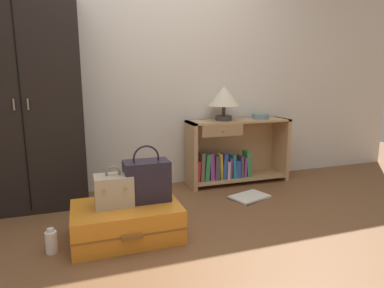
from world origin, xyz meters
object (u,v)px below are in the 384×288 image
(table_lamp, at_px, (224,97))
(bottle, at_px, (51,242))
(bookshelf, at_px, (233,153))
(open_book_on_floor, at_px, (250,197))
(suitcase_large, at_px, (127,221))
(handbag, at_px, (147,180))
(wardrobe, at_px, (25,102))
(bowl, at_px, (260,116))
(train_case, at_px, (114,190))

(table_lamp, height_order, bottle, table_lamp)
(bookshelf, distance_m, open_book_on_floor, 0.61)
(suitcase_large, xyz_separation_m, open_book_on_floor, (1.23, 0.44, -0.11))
(bookshelf, distance_m, suitcase_large, 1.62)
(handbag, distance_m, open_book_on_floor, 1.20)
(wardrobe, distance_m, table_lamp, 1.88)
(wardrobe, distance_m, bookshelf, 2.09)
(suitcase_large, bearing_deg, bowl, 30.30)
(suitcase_large, relative_size, open_book_on_floor, 1.73)
(train_case, height_order, open_book_on_floor, train_case)
(wardrobe, bearing_deg, handbag, -43.81)
(suitcase_large, bearing_deg, table_lamp, 38.69)
(bookshelf, height_order, open_book_on_floor, bookshelf)
(handbag, bearing_deg, wardrobe, 136.19)
(open_book_on_floor, bearing_deg, bottle, -164.07)
(bookshelf, bearing_deg, bowl, -0.26)
(table_lamp, bearing_deg, train_case, -143.81)
(wardrobe, bearing_deg, table_lamp, 1.83)
(bookshelf, height_order, suitcase_large, bookshelf)
(bookshelf, relative_size, bottle, 6.60)
(bowl, height_order, handbag, bowl)
(bottle, bearing_deg, open_book_on_floor, 15.93)
(bookshelf, xyz_separation_m, train_case, (-1.38, -0.92, 0.03))
(suitcase_large, height_order, handbag, handbag)
(handbag, bearing_deg, suitcase_large, -163.63)
(table_lamp, relative_size, bottle, 2.13)
(train_case, bearing_deg, bookshelf, 33.88)
(bowl, relative_size, train_case, 0.62)
(train_case, height_order, handbag, handbag)
(bowl, relative_size, suitcase_large, 0.24)
(table_lamp, height_order, train_case, table_lamp)
(wardrobe, xyz_separation_m, bowl, (2.32, 0.07, -0.21))
(bookshelf, xyz_separation_m, bottle, (-1.80, -1.01, -0.25))
(bowl, bearing_deg, open_book_on_floor, -127.03)
(wardrobe, bearing_deg, open_book_on_floor, -12.88)
(handbag, bearing_deg, bookshelf, 38.43)
(wardrobe, relative_size, suitcase_large, 2.45)
(bookshelf, bearing_deg, wardrobe, -178.04)
(bookshelf, relative_size, suitcase_large, 1.48)
(train_case, bearing_deg, wardrobe, 126.16)
(bowl, xyz_separation_m, handbag, (-1.46, -0.90, -0.32))
(bookshelf, height_order, train_case, bookshelf)
(table_lamp, bearing_deg, bottle, -149.18)
(bookshelf, bearing_deg, table_lamp, -175.96)
(bookshelf, relative_size, train_case, 3.87)
(wardrobe, xyz_separation_m, open_book_on_floor, (1.94, -0.44, -0.92))
(suitcase_large, relative_size, bottle, 4.47)
(bowl, xyz_separation_m, train_case, (-1.70, -0.92, -0.36))
(bowl, relative_size, bottle, 1.05)
(bookshelf, height_order, bottle, bookshelf)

